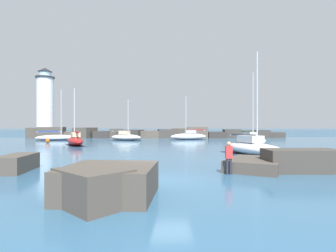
{
  "coord_description": "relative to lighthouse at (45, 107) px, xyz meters",
  "views": [
    {
      "loc": [
        -0.43,
        -12.81,
        2.68
      ],
      "look_at": [
        1.43,
        31.14,
        2.65
      ],
      "focal_mm": 28.0,
      "sensor_mm": 36.0,
      "label": 1
    }
  ],
  "objects": [
    {
      "name": "ground_plane",
      "position": [
        25.59,
        -47.13,
        -6.94
      ],
      "size": [
        600.0,
        600.0,
        0.0
      ],
      "primitive_type": "plane",
      "color": "#336084"
    },
    {
      "name": "open_sea_beyond",
      "position": [
        25.59,
        58.87,
        -6.94
      ],
      "size": [
        400.0,
        116.0,
        0.01
      ],
      "color": "#235175",
      "rests_on": "ground"
    },
    {
      "name": "breakwater_jetty",
      "position": [
        23.67,
        -1.3,
        -5.97
      ],
      "size": [
        57.42,
        6.92,
        2.43
      ],
      "color": "#4C443D",
      "rests_on": "ground"
    },
    {
      "name": "lighthouse",
      "position": [
        0.0,
        0.0,
        0.0
      ],
      "size": [
        4.8,
        4.8,
        15.76
      ],
      "color": "gray",
      "rests_on": "ground"
    },
    {
      "name": "foreground_rocks",
      "position": [
        26.96,
        -47.03,
        -6.39
      ],
      "size": [
        19.73,
        10.99,
        1.3
      ],
      "color": "#4C443D",
      "rests_on": "ground"
    },
    {
      "name": "sailboat_moored_0",
      "position": [
        13.9,
        -23.48,
        -6.27
      ],
      "size": [
        4.86,
        7.63,
        7.91
      ],
      "color": "maroon",
      "rests_on": "ground"
    },
    {
      "name": "sailboat_moored_1",
      "position": [
        31.31,
        -9.59,
        -6.23
      ],
      "size": [
        7.23,
        2.81,
        8.39
      ],
      "color": "white",
      "rests_on": "ground"
    },
    {
      "name": "sailboat_moored_2",
      "position": [
        33.95,
        -36.25,
        -6.28
      ],
      "size": [
        4.64,
        8.09,
        9.34
      ],
      "color": "silver",
      "rests_on": "ground"
    },
    {
      "name": "sailboat_moored_3",
      "position": [
        39.54,
        -20.54,
        -6.28
      ],
      "size": [
        2.89,
        8.17,
        10.71
      ],
      "color": "white",
      "rests_on": "ground"
    },
    {
      "name": "sailboat_moored_4",
      "position": [
        6.89,
        -10.96,
        -6.4
      ],
      "size": [
        7.83,
        4.65,
        9.38
      ],
      "color": "white",
      "rests_on": "ground"
    },
    {
      "name": "sailboat_moored_5",
      "position": [
        19.41,
        -11.41,
        -6.29
      ],
      "size": [
        6.32,
        4.23,
        7.53
      ],
      "color": "white",
      "rests_on": "ground"
    },
    {
      "name": "mooring_buoy_orange_near",
      "position": [
        7.94,
        -17.98,
        -6.61
      ],
      "size": [
        0.66,
        0.66,
        0.86
      ],
      "color": "#EA5914",
      "rests_on": "ground"
    },
    {
      "name": "person_on_rocks",
      "position": [
        29.13,
        -45.66,
        -5.92
      ],
      "size": [
        0.36,
        0.24,
        1.81
      ],
      "color": "#282833",
      "rests_on": "ground"
    }
  ]
}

